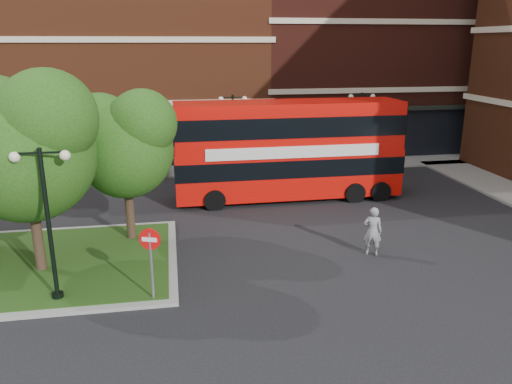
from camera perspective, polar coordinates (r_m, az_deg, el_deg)
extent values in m
plane|color=black|center=(17.02, -3.03, -11.14)|extent=(120.00, 120.00, 0.00)
cube|color=slate|center=(32.47, -6.52, 2.56)|extent=(44.00, 3.00, 0.12)
cube|color=brown|center=(39.47, -19.62, 14.42)|extent=(26.00, 12.00, 14.00)
cube|color=#471911|center=(41.99, 12.68, 16.41)|extent=(18.00, 12.00, 16.00)
cube|color=gray|center=(20.60, -27.02, -7.73)|extent=(12.60, 7.60, 0.12)
cube|color=#19380F|center=(20.60, -27.03, -7.69)|extent=(12.00, 7.00, 0.15)
cylinder|color=#2D2116|center=(19.07, -23.89, -3.06)|extent=(0.36, 0.36, 3.92)
sphere|color=#164B12|center=(18.46, -24.75, 3.91)|extent=(4.60, 4.60, 4.60)
sphere|color=#164B12|center=(17.59, -22.70, 7.78)|extent=(3.22, 3.22, 3.22)
cylinder|color=#2D2116|center=(20.98, -14.30, -1.03)|extent=(0.36, 0.36, 3.47)
sphere|color=#164B12|center=(20.45, -14.72, 4.60)|extent=(3.80, 3.80, 3.80)
sphere|color=#164B12|center=(20.97, -17.36, 6.92)|extent=(2.85, 2.85, 2.85)
sphere|color=#164B12|center=(19.83, -12.84, 7.65)|extent=(2.66, 2.66, 2.66)
cylinder|color=black|center=(16.55, -22.57, -3.83)|extent=(0.14, 0.14, 5.00)
cylinder|color=black|center=(17.46, -21.70, -11.08)|extent=(0.36, 0.36, 0.30)
cube|color=black|center=(15.93, -23.50, 4.12)|extent=(1.40, 0.06, 0.06)
sphere|color=#F2EACC|center=(16.13, -25.87, 3.61)|extent=(0.32, 0.32, 0.32)
sphere|color=#F2EACC|center=(15.80, -20.99, 3.93)|extent=(0.32, 0.32, 0.32)
cylinder|color=black|center=(30.18, -2.62, 6.31)|extent=(0.14, 0.14, 5.00)
cylinder|color=black|center=(30.69, -2.56, 1.99)|extent=(0.36, 0.36, 0.30)
cube|color=black|center=(29.84, -2.68, 10.75)|extent=(1.40, 0.06, 0.06)
sphere|color=#F2EACC|center=(29.78, -4.04, 10.52)|extent=(0.32, 0.32, 0.32)
sphere|color=#F2EACC|center=(29.95, -1.33, 10.59)|extent=(0.32, 0.32, 0.32)
cylinder|color=black|center=(32.15, 11.77, 6.62)|extent=(0.14, 0.14, 5.00)
cylinder|color=black|center=(32.63, 11.52, 2.56)|extent=(0.36, 0.36, 0.30)
cube|color=black|center=(31.84, 12.02, 10.79)|extent=(1.40, 0.06, 0.06)
sphere|color=#F2EACC|center=(31.59, 10.81, 10.63)|extent=(0.32, 0.32, 0.32)
sphere|color=#F2EACC|center=(32.11, 13.19, 10.58)|extent=(0.32, 0.32, 0.32)
cube|color=red|center=(26.22, 3.63, 2.68)|extent=(11.72, 2.71, 2.24)
cube|color=red|center=(25.77, 3.72, 7.50)|extent=(11.60, 2.69, 2.24)
cube|color=black|center=(25.76, 3.73, 7.75)|extent=(11.72, 2.71, 1.01)
cube|color=silver|center=(24.67, 4.42, 4.56)|extent=(8.78, 0.08, 0.59)
imported|color=gray|center=(19.80, 13.19, -4.37)|extent=(0.83, 0.69, 1.94)
imported|color=#B1B4B9|center=(31.30, -13.76, 2.84)|extent=(4.23, 2.09, 1.39)
imported|color=silver|center=(32.45, 2.12, 3.90)|extent=(4.68, 1.96, 1.51)
cylinder|color=slate|center=(16.10, -11.83, -8.49)|extent=(0.09, 0.09, 2.37)
cylinder|color=red|center=(15.72, -12.04, -5.29)|extent=(0.66, 0.29, 0.69)
cube|color=white|center=(15.72, -12.04, -5.29)|extent=(0.47, 0.21, 0.13)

